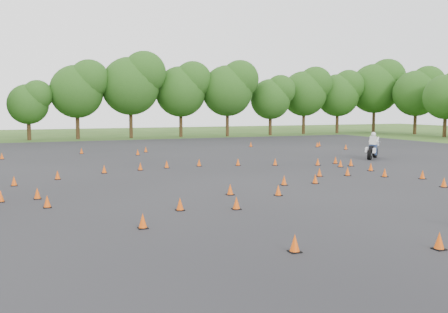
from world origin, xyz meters
The scene contains 5 objects.
ground centered at (0.00, 0.00, 0.00)m, with size 140.00×140.00×0.00m, color #2D5119.
asphalt_pad centered at (0.00, 6.00, 0.01)m, with size 62.00×62.00×0.00m, color black.
treeline centered at (2.96, 35.05, 4.68)m, with size 87.33×32.06×11.19m.
traffic_cones centered at (-0.06, 5.60, 0.23)m, with size 36.75×32.93×0.45m.
rider_white centered at (13.87, 9.53, 0.98)m, with size 2.52×0.77×1.94m, color beige, non-canonical shape.
Camera 1 is at (-9.66, -19.65, 3.74)m, focal length 40.00 mm.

